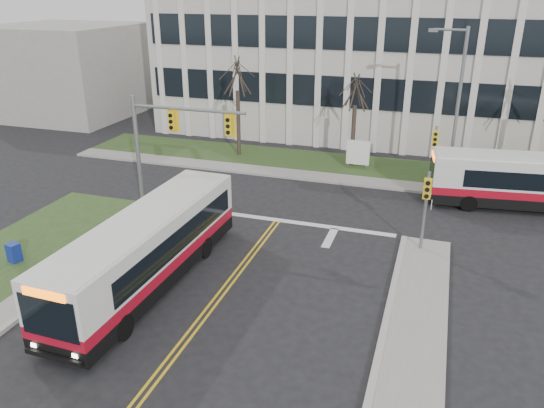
{
  "coord_description": "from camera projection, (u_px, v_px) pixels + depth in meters",
  "views": [
    {
      "loc": [
        7.47,
        -15.64,
        11.22
      ],
      "look_at": [
        0.52,
        5.59,
        2.0
      ],
      "focal_mm": 35.0,
      "sensor_mm": 36.0,
      "label": 1
    }
  ],
  "objects": [
    {
      "name": "tree_mid",
      "position": [
        356.0,
        93.0,
        33.71
      ],
      "size": [
        1.8,
        1.8,
        6.82
      ],
      "color": "#42352B",
      "rests_on": "ground"
    },
    {
      "name": "directory_sign",
      "position": [
        358.0,
        153.0,
        34.37
      ],
      "size": [
        1.5,
        0.12,
        2.0
      ],
      "color": "slate",
      "rests_on": "ground"
    },
    {
      "name": "mast_arm_signal",
      "position": [
        165.0,
        136.0,
        26.45
      ],
      "size": [
        6.11,
        0.38,
        6.2
      ],
      "color": "slate",
      "rests_on": "ground"
    },
    {
      "name": "ground",
      "position": [
        213.0,
        304.0,
        20.16
      ],
      "size": [
        120.0,
        120.0,
        0.0
      ],
      "primitive_type": "plane",
      "color": "black",
      "rests_on": "ground"
    },
    {
      "name": "bus_cross",
      "position": [
        535.0,
        184.0,
        28.3
      ],
      "size": [
        10.94,
        3.64,
        2.86
      ],
      "primitive_type": null,
      "rotation": [
        0.0,
        0.0,
        -1.45
      ],
      "color": "silver",
      "rests_on": "ground"
    },
    {
      "name": "newspaper_box_blue",
      "position": [
        14.0,
        254.0,
        22.94
      ],
      "size": [
        0.59,
        0.56,
        0.95
      ],
      "primitive_type": "cube",
      "rotation": [
        0.0,
        0.0,
        -0.24
      ],
      "color": "navy",
      "rests_on": "ground"
    },
    {
      "name": "tree_left",
      "position": [
        237.0,
        77.0,
        35.6
      ],
      "size": [
        1.8,
        1.8,
        7.7
      ],
      "color": "#42352B",
      "rests_on": "ground"
    },
    {
      "name": "building_annex",
      "position": [
        68.0,
        70.0,
        48.96
      ],
      "size": [
        12.0,
        12.0,
        8.0
      ],
      "primitive_type": "cube",
      "color": "#9E9B93",
      "rests_on": "ground"
    },
    {
      "name": "sidewalk_cross",
      "position": [
        392.0,
        185.0,
        32.05
      ],
      "size": [
        44.0,
        1.6,
        0.14
      ],
      "primitive_type": "cube",
      "color": "#9E9B93",
      "rests_on": "ground"
    },
    {
      "name": "newspaper_box_red",
      "position": [
        67.0,
        262.0,
        22.22
      ],
      "size": [
        0.57,
        0.53,
        0.95
      ],
      "primitive_type": "cube",
      "rotation": [
        0.0,
        0.0,
        -0.18
      ],
      "color": "#A51515",
      "rests_on": "ground"
    },
    {
      "name": "office_building",
      "position": [
        419.0,
        55.0,
        42.79
      ],
      "size": [
        40.0,
        16.0,
        12.0
      ],
      "primitive_type": "cube",
      "color": "#B7B3A9",
      "rests_on": "ground"
    },
    {
      "name": "building_lawn",
      "position": [
        396.0,
        171.0,
        34.52
      ],
      "size": [
        44.0,
        5.0,
        0.12
      ],
      "primitive_type": "cube",
      "color": "#2E471E",
      "rests_on": "ground"
    },
    {
      "name": "streetlight",
      "position": [
        455.0,
        100.0,
        30.1
      ],
      "size": [
        2.15,
        0.25,
        9.2
      ],
      "color": "slate",
      "rests_on": "ground"
    },
    {
      "name": "signal_pole_far",
      "position": [
        434.0,
        148.0,
        30.67
      ],
      "size": [
        0.34,
        0.39,
        3.8
      ],
      "color": "slate",
      "rests_on": "ground"
    },
    {
      "name": "bus_main",
      "position": [
        148.0,
        251.0,
        21.03
      ],
      "size": [
        2.67,
        11.15,
        2.96
      ],
      "primitive_type": null,
      "rotation": [
        0.0,
        0.0,
        -0.02
      ],
      "color": "silver",
      "rests_on": "ground"
    },
    {
      "name": "signal_pole_near",
      "position": [
        426.0,
        201.0,
        23.2
      ],
      "size": [
        0.34,
        0.39,
        3.8
      ],
      "color": "slate",
      "rests_on": "ground"
    }
  ]
}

